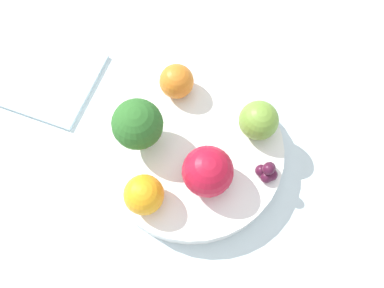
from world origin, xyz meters
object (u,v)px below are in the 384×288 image
apple_green (259,120)px  orange_front (144,195)px  broccoli (138,125)px  orange_back (177,81)px  bowl (192,152)px  apple_red (208,171)px  napkin (53,80)px  grape_cluster (267,172)px

apple_green → orange_front: apple_green is taller
broccoli → orange_back: size_ratio=1.67×
bowl → apple_red: (-0.03, 0.03, 0.05)m
broccoli → apple_red: broccoli is taller
apple_green → orange_front: 0.17m
broccoli → napkin: size_ratio=0.54×
apple_green → grape_cluster: 0.06m
bowl → orange_back: 0.09m
apple_red → orange_back: apple_red is taller
napkin → grape_cluster: bearing=177.4°
orange_front → grape_cluster: (-0.12, -0.09, -0.01)m
apple_red → napkin: bearing=-10.8°
broccoli → apple_red: 0.10m
orange_front → grape_cluster: orange_front is taller
orange_back → napkin: size_ratio=0.32×
bowl → orange_front: 0.10m
broccoli → bowl: bearing=-164.7°
apple_green → napkin: 0.31m
orange_back → apple_red: bearing=132.0°
orange_front → orange_back: orange_front is taller
broccoli → apple_red: size_ratio=1.25×
grape_cluster → napkin: 0.34m
apple_red → apple_green: size_ratio=1.22×
orange_back → grape_cluster: bearing=158.2°
bowl → apple_red: apple_red is taller
orange_front → grape_cluster: bearing=-142.8°
bowl → orange_back: orange_back is taller
broccoli → orange_front: broccoli is taller
broccoli → orange_front: (-0.04, 0.07, -0.02)m
bowl → orange_front: size_ratio=5.00×
orange_front → napkin: orange_front is taller
apple_red → apple_green: (-0.03, -0.09, -0.01)m
orange_back → napkin: orange_back is taller
broccoli → orange_front: size_ratio=1.61×
broccoli → orange_back: bearing=-96.5°
apple_green → apple_red: bearing=71.5°
bowl → grape_cluster: 0.10m
bowl → grape_cluster: bearing=-176.6°
bowl → broccoli: broccoli is taller
broccoli → apple_green: bearing=-149.3°
orange_back → bowl: bearing=128.6°
broccoli → grape_cluster: bearing=-171.9°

